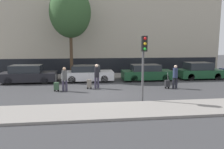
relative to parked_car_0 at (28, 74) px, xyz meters
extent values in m
plane|color=#38383A|center=(5.33, -4.60, -0.66)|extent=(80.00, 80.00, 0.00)
cube|color=gray|center=(5.33, -8.35, -0.60)|extent=(28.00, 2.50, 0.12)
cube|color=gray|center=(5.33, 2.40, -0.60)|extent=(28.00, 3.00, 0.12)
cube|color=#B7AD99|center=(5.33, 5.64, 6.10)|extent=(28.00, 2.08, 13.53)
cube|color=black|center=(5.33, 4.58, 0.14)|extent=(27.44, 0.06, 1.60)
cube|color=black|center=(0.05, 0.00, -0.17)|extent=(4.33, 1.79, 0.70)
cube|color=#23282D|center=(-0.13, 0.00, 0.47)|extent=(2.38, 1.58, 0.58)
cylinder|color=black|center=(1.39, -0.81, -0.36)|extent=(0.60, 0.18, 0.60)
cylinder|color=black|center=(1.39, 0.81, -0.36)|extent=(0.60, 0.18, 0.60)
cylinder|color=black|center=(-1.29, -0.81, -0.36)|extent=(0.60, 0.18, 0.60)
cylinder|color=black|center=(-1.29, 0.81, -0.36)|extent=(0.60, 0.18, 0.60)
cube|color=silver|center=(4.79, 0.04, -0.17)|extent=(4.17, 1.83, 0.70)
cube|color=#23282D|center=(4.62, 0.04, 0.43)|extent=(2.30, 1.61, 0.49)
cylinder|color=black|center=(6.09, -0.78, -0.36)|extent=(0.60, 0.18, 0.60)
cylinder|color=black|center=(6.09, 0.86, -0.36)|extent=(0.60, 0.18, 0.60)
cylinder|color=black|center=(3.50, -0.78, -0.36)|extent=(0.60, 0.18, 0.60)
cylinder|color=black|center=(3.50, 0.86, -0.36)|extent=(0.60, 0.18, 0.60)
cube|color=#194728|center=(9.84, -0.12, -0.17)|extent=(4.29, 1.79, 0.70)
cube|color=#23282D|center=(9.67, -0.12, 0.44)|extent=(2.36, 1.57, 0.51)
cylinder|color=black|center=(11.17, -0.92, -0.36)|extent=(0.60, 0.18, 0.60)
cylinder|color=black|center=(11.17, 0.69, -0.36)|extent=(0.60, 0.18, 0.60)
cylinder|color=black|center=(8.51, -0.92, -0.36)|extent=(0.60, 0.18, 0.60)
cylinder|color=black|center=(8.51, 0.69, -0.36)|extent=(0.60, 0.18, 0.60)
cube|color=#194728|center=(14.70, 0.07, -0.17)|extent=(3.90, 1.85, 0.70)
cube|color=#23282D|center=(14.55, 0.07, 0.49)|extent=(2.15, 1.63, 0.63)
cylinder|color=black|center=(15.91, -0.76, -0.36)|extent=(0.60, 0.18, 0.60)
cylinder|color=black|center=(15.91, 0.90, -0.36)|extent=(0.60, 0.18, 0.60)
cylinder|color=black|center=(13.49, -0.76, -0.36)|extent=(0.60, 0.18, 0.60)
cylinder|color=black|center=(13.49, 0.90, -0.36)|extent=(0.60, 0.18, 0.60)
cylinder|color=#383347|center=(3.09, -3.60, -0.29)|extent=(0.15, 0.15, 0.75)
cylinder|color=#383347|center=(3.29, -3.61, -0.29)|extent=(0.15, 0.15, 0.75)
cylinder|color=#4C4C4C|center=(3.19, -3.60, 0.41)|extent=(0.34, 0.34, 0.65)
sphere|color=tan|center=(3.19, -3.60, 0.84)|extent=(0.21, 0.21, 0.21)
cube|color=#335138|center=(2.64, -3.57, -0.31)|extent=(0.32, 0.24, 0.47)
cylinder|color=black|center=(2.53, -3.57, -0.60)|extent=(0.12, 0.03, 0.12)
cylinder|color=black|center=(2.75, -3.57, -0.60)|extent=(0.12, 0.03, 0.12)
cylinder|color=gray|center=(2.64, -3.64, 0.20)|extent=(0.02, 0.19, 0.53)
cylinder|color=#383347|center=(5.26, -2.96, -0.26)|extent=(0.15, 0.15, 0.80)
cylinder|color=#383347|center=(5.45, -2.92, -0.26)|extent=(0.15, 0.15, 0.80)
cylinder|color=black|center=(5.36, -2.94, 0.49)|extent=(0.34, 0.34, 0.70)
sphere|color=beige|center=(5.36, -2.94, 0.95)|extent=(0.23, 0.23, 0.23)
cube|color=slate|center=(4.82, -3.06, -0.28)|extent=(0.32, 0.24, 0.54)
cylinder|color=black|center=(4.71, -3.06, -0.60)|extent=(0.12, 0.03, 0.12)
cylinder|color=black|center=(4.93, -3.06, -0.60)|extent=(0.12, 0.03, 0.12)
cylinder|color=gray|center=(4.82, -3.13, 0.27)|extent=(0.02, 0.19, 0.53)
cylinder|color=#23232D|center=(10.72, -3.66, -0.28)|extent=(0.15, 0.15, 0.77)
cylinder|color=#23232D|center=(10.92, -3.67, -0.28)|extent=(0.15, 0.15, 0.77)
cylinder|color=#283351|center=(10.82, -3.67, 0.45)|extent=(0.34, 0.34, 0.67)
sphere|color=beige|center=(10.82, -3.67, 0.89)|extent=(0.22, 0.22, 0.22)
cube|color=#262628|center=(10.27, -3.63, -0.31)|extent=(0.32, 0.24, 0.48)
cylinder|color=black|center=(10.16, -3.63, -0.60)|extent=(0.12, 0.03, 0.12)
cylinder|color=black|center=(10.38, -3.63, -0.60)|extent=(0.12, 0.03, 0.12)
cylinder|color=gray|center=(10.27, -3.70, 0.21)|extent=(0.02, 0.19, 0.53)
cylinder|color=#515154|center=(7.60, -6.85, 1.11)|extent=(0.12, 0.12, 3.55)
cube|color=black|center=(7.60, -7.03, 2.49)|extent=(0.28, 0.24, 0.80)
sphere|color=red|center=(7.60, -7.18, 2.76)|extent=(0.15, 0.15, 0.15)
sphere|color=gold|center=(7.60, -7.18, 2.49)|extent=(0.15, 0.15, 0.15)
sphere|color=green|center=(7.60, -7.18, 2.22)|extent=(0.15, 0.15, 0.15)
torus|color=black|center=(10.30, 2.78, -0.18)|extent=(0.72, 0.06, 0.72)
torus|color=black|center=(9.25, 2.78, -0.18)|extent=(0.72, 0.06, 0.72)
cylinder|color=black|center=(9.77, 2.78, 0.01)|extent=(1.00, 0.05, 0.05)
cylinder|color=black|center=(9.58, 2.78, 0.21)|extent=(0.04, 0.04, 0.40)
cylinder|color=#4C3826|center=(3.35, 2.08, 1.49)|extent=(0.28, 0.28, 4.07)
ellipsoid|color=#33562D|center=(3.35, 2.08, 5.21)|extent=(3.67, 3.67, 4.48)
camera|label=1|loc=(4.51, -18.10, 2.54)|focal=35.00mm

